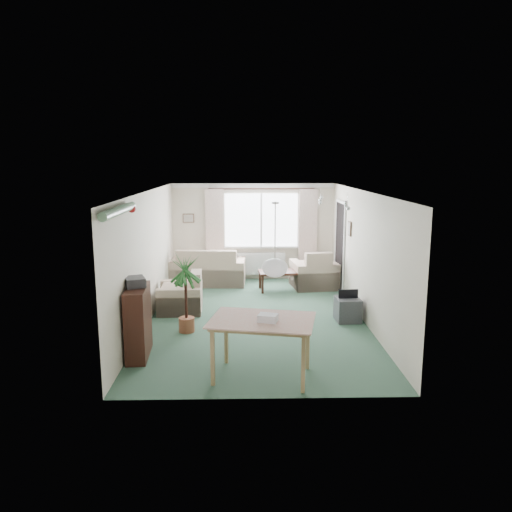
{
  "coord_description": "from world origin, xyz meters",
  "views": [
    {
      "loc": [
        -0.22,
        -9.07,
        2.94
      ],
      "look_at": [
        0.0,
        0.3,
        1.15
      ],
      "focal_mm": 35.0,
      "sensor_mm": 36.0,
      "label": 1
    }
  ],
  "objects_px": {
    "sofa": "(208,266)",
    "armchair_corner": "(314,269)",
    "armchair_left": "(180,292)",
    "bookshelf": "(138,322)",
    "houseplant": "(186,294)",
    "coffee_table": "(281,281)",
    "pet_bed": "(281,323)",
    "tv_cube": "(348,309)",
    "dining_table": "(262,349)"
  },
  "relations": [
    {
      "from": "armchair_corner",
      "to": "houseplant",
      "type": "xyz_separation_m",
      "value": [
        -2.65,
        -3.07,
        0.24
      ]
    },
    {
      "from": "armchair_corner",
      "to": "houseplant",
      "type": "relative_size",
      "value": 0.73
    },
    {
      "from": "armchair_left",
      "to": "tv_cube",
      "type": "xyz_separation_m",
      "value": [
        3.2,
        -0.69,
        -0.18
      ]
    },
    {
      "from": "armchair_corner",
      "to": "pet_bed",
      "type": "xyz_separation_m",
      "value": [
        -0.99,
        -2.79,
        -0.39
      ]
    },
    {
      "from": "armchair_corner",
      "to": "tv_cube",
      "type": "distance_m",
      "value": 2.55
    },
    {
      "from": "armchair_corner",
      "to": "armchair_left",
      "type": "bearing_deg",
      "value": 24.84
    },
    {
      "from": "coffee_table",
      "to": "houseplant",
      "type": "height_order",
      "value": "houseplant"
    },
    {
      "from": "dining_table",
      "to": "tv_cube",
      "type": "xyz_separation_m",
      "value": [
        1.69,
        2.43,
        -0.19
      ]
    },
    {
      "from": "pet_bed",
      "to": "coffee_table",
      "type": "bearing_deg",
      "value": 85.81
    },
    {
      "from": "coffee_table",
      "to": "tv_cube",
      "type": "bearing_deg",
      "value": -64.39
    },
    {
      "from": "armchair_corner",
      "to": "houseplant",
      "type": "distance_m",
      "value": 4.07
    },
    {
      "from": "dining_table",
      "to": "tv_cube",
      "type": "bearing_deg",
      "value": 55.22
    },
    {
      "from": "dining_table",
      "to": "pet_bed",
      "type": "bearing_deg",
      "value": 79.1
    },
    {
      "from": "dining_table",
      "to": "bookshelf",
      "type": "bearing_deg",
      "value": 156.54
    },
    {
      "from": "armchair_corner",
      "to": "sofa",
      "type": "bearing_deg",
      "value": -16.25
    },
    {
      "from": "sofa",
      "to": "bookshelf",
      "type": "bearing_deg",
      "value": 83.24
    },
    {
      "from": "coffee_table",
      "to": "bookshelf",
      "type": "distance_m",
      "value": 4.61
    },
    {
      "from": "coffee_table",
      "to": "houseplant",
      "type": "bearing_deg",
      "value": -123.47
    },
    {
      "from": "sofa",
      "to": "bookshelf",
      "type": "distance_m",
      "value": 4.61
    },
    {
      "from": "armchair_left",
      "to": "armchair_corner",
      "type": "bearing_deg",
      "value": 120.02
    },
    {
      "from": "armchair_left",
      "to": "houseplant",
      "type": "xyz_separation_m",
      "value": [
        0.26,
        -1.23,
        0.29
      ]
    },
    {
      "from": "armchair_left",
      "to": "coffee_table",
      "type": "height_order",
      "value": "armchair_left"
    },
    {
      "from": "armchair_corner",
      "to": "pet_bed",
      "type": "relative_size",
      "value": 1.79
    },
    {
      "from": "bookshelf",
      "to": "dining_table",
      "type": "relative_size",
      "value": 0.83
    },
    {
      "from": "bookshelf",
      "to": "coffee_table",
      "type": "bearing_deg",
      "value": 54.24
    },
    {
      "from": "armchair_corner",
      "to": "tv_cube",
      "type": "xyz_separation_m",
      "value": [
        0.28,
        -2.53,
        -0.23
      ]
    },
    {
      "from": "dining_table",
      "to": "pet_bed",
      "type": "distance_m",
      "value": 2.24
    },
    {
      "from": "sofa",
      "to": "houseplant",
      "type": "relative_size",
      "value": 1.29
    },
    {
      "from": "armchair_corner",
      "to": "coffee_table",
      "type": "bearing_deg",
      "value": 11.16
    },
    {
      "from": "armchair_corner",
      "to": "armchair_left",
      "type": "xyz_separation_m",
      "value": [
        -2.92,
        -1.84,
        -0.05
      ]
    },
    {
      "from": "armchair_left",
      "to": "pet_bed",
      "type": "height_order",
      "value": "armchair_left"
    },
    {
      "from": "armchair_corner",
      "to": "bookshelf",
      "type": "relative_size",
      "value": 0.92
    },
    {
      "from": "armchair_corner",
      "to": "bookshelf",
      "type": "xyz_separation_m",
      "value": [
        -3.26,
        -4.15,
        0.09
      ]
    },
    {
      "from": "armchair_left",
      "to": "tv_cube",
      "type": "bearing_deg",
      "value": 75.63
    },
    {
      "from": "sofa",
      "to": "armchair_left",
      "type": "xyz_separation_m",
      "value": [
        -0.4,
        -2.23,
        -0.04
      ]
    },
    {
      "from": "armchair_left",
      "to": "dining_table",
      "type": "bearing_deg",
      "value": 23.71
    },
    {
      "from": "sofa",
      "to": "armchair_corner",
      "type": "relative_size",
      "value": 1.77
    },
    {
      "from": "coffee_table",
      "to": "pet_bed",
      "type": "distance_m",
      "value": 2.53
    },
    {
      "from": "armchair_left",
      "to": "bookshelf",
      "type": "distance_m",
      "value": 2.34
    },
    {
      "from": "sofa",
      "to": "tv_cube",
      "type": "height_order",
      "value": "sofa"
    },
    {
      "from": "armchair_corner",
      "to": "coffee_table",
      "type": "xyz_separation_m",
      "value": [
        -0.8,
        -0.27,
        -0.22
      ]
    },
    {
      "from": "pet_bed",
      "to": "houseplant",
      "type": "bearing_deg",
      "value": -170.32
    },
    {
      "from": "armchair_corner",
      "to": "coffee_table",
      "type": "relative_size",
      "value": 0.99
    },
    {
      "from": "coffee_table",
      "to": "armchair_left",
      "type": "bearing_deg",
      "value": -143.45
    },
    {
      "from": "sofa",
      "to": "armchair_left",
      "type": "bearing_deg",
      "value": 82.32
    },
    {
      "from": "dining_table",
      "to": "armchair_corner",
      "type": "bearing_deg",
      "value": 74.19
    },
    {
      "from": "houseplant",
      "to": "dining_table",
      "type": "xyz_separation_m",
      "value": [
        1.25,
        -1.88,
        -0.28
      ]
    },
    {
      "from": "bookshelf",
      "to": "armchair_corner",
      "type": "bearing_deg",
      "value": 48.44
    },
    {
      "from": "sofa",
      "to": "coffee_table",
      "type": "height_order",
      "value": "sofa"
    },
    {
      "from": "dining_table",
      "to": "tv_cube",
      "type": "height_order",
      "value": "dining_table"
    }
  ]
}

